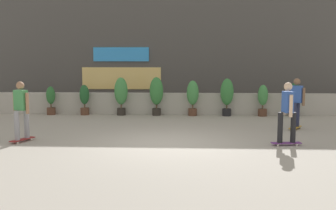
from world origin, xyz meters
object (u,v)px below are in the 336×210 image
at_px(potted_plant_2, 121,93).
at_px(potted_plant_3, 156,93).
at_px(potted_plant_1, 84,98).
at_px(potted_plant_0, 51,100).
at_px(potted_plant_7, 295,97).
at_px(skater_foreground, 21,108).
at_px(potted_plant_6, 263,99).
at_px(potted_plant_4, 193,95).
at_px(potted_plant_5, 227,94).
at_px(skater_far_left, 287,111).
at_px(skater_by_wall_right, 296,101).

height_order(potted_plant_2, potted_plant_3, potted_plant_3).
bearing_deg(potted_plant_1, potted_plant_0, 180.00).
xyz_separation_m(potted_plant_0, potted_plant_7, (10.16, 0.00, 0.16)).
distance_m(potted_plant_0, potted_plant_7, 10.16).
relative_size(potted_plant_2, skater_foreground, 0.93).
relative_size(potted_plant_1, potted_plant_6, 0.98).
xyz_separation_m(potted_plant_2, potted_plant_4, (2.99, 0.00, -0.09)).
relative_size(potted_plant_5, potted_plant_6, 1.20).
bearing_deg(potted_plant_2, skater_far_left, -45.86).
relative_size(potted_plant_1, skater_far_left, 0.75).
distance_m(potted_plant_5, potted_plant_7, 2.76).
xyz_separation_m(potted_plant_3, potted_plant_7, (5.67, 0.00, -0.14)).
height_order(potted_plant_1, potted_plant_7, potted_plant_7).
height_order(potted_plant_1, potted_plant_2, potted_plant_2).
xyz_separation_m(potted_plant_6, skater_foreground, (-7.75, -5.48, 0.23)).
distance_m(potted_plant_7, skater_foreground, 10.57).
bearing_deg(potted_plant_0, potted_plant_3, -0.00).
distance_m(potted_plant_5, skater_far_left, 5.70).
xyz_separation_m(potted_plant_3, potted_plant_6, (4.39, 0.00, -0.23)).
distance_m(potted_plant_4, skater_far_left, 6.11).
bearing_deg(potted_plant_3, potted_plant_6, 0.00).
bearing_deg(potted_plant_4, potted_plant_0, 180.00).
relative_size(potted_plant_4, potted_plant_7, 1.05).
xyz_separation_m(potted_plant_5, skater_by_wall_right, (1.96, -3.09, 0.04)).
bearing_deg(skater_foreground, potted_plant_5, 41.13).
relative_size(potted_plant_1, potted_plant_2, 0.80).
height_order(skater_far_left, skater_foreground, same).
bearing_deg(potted_plant_0, skater_far_left, -33.59).
distance_m(potted_plant_3, potted_plant_5, 2.92).
bearing_deg(potted_plant_7, potted_plant_0, 180.00).
xyz_separation_m(potted_plant_6, skater_far_left, (-0.44, -5.60, 0.23)).
relative_size(skater_far_left, skater_foreground, 1.00).
distance_m(potted_plant_0, potted_plant_1, 1.44).
bearing_deg(skater_foreground, potted_plant_4, 48.42).
relative_size(potted_plant_1, potted_plant_7, 0.91).
relative_size(potted_plant_0, potted_plant_4, 0.82).
bearing_deg(potted_plant_7, skater_foreground, -148.75).
distance_m(potted_plant_6, skater_far_left, 5.62).
bearing_deg(skater_far_left, potted_plant_6, 85.53).
xyz_separation_m(skater_by_wall_right, skater_foreground, (-8.24, -2.39, 0.00)).
bearing_deg(potted_plant_3, potted_plant_7, 0.00).
bearing_deg(skater_foreground, skater_far_left, -0.94).
height_order(potted_plant_5, skater_foreground, skater_foreground).
bearing_deg(potted_plant_3, skater_far_left, -54.81).
relative_size(potted_plant_1, skater_by_wall_right, 0.75).
bearing_deg(skater_foreground, potted_plant_1, 86.69).
height_order(potted_plant_2, potted_plant_4, potted_plant_2).
height_order(potted_plant_5, skater_by_wall_right, skater_by_wall_right).
xyz_separation_m(potted_plant_2, skater_far_left, (5.44, -5.60, 0.01)).
xyz_separation_m(potted_plant_0, potted_plant_6, (8.87, -0.00, 0.08)).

